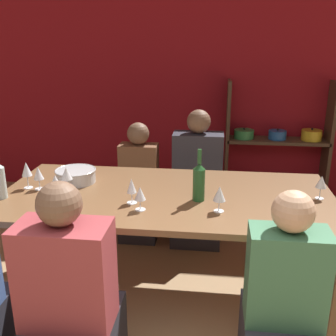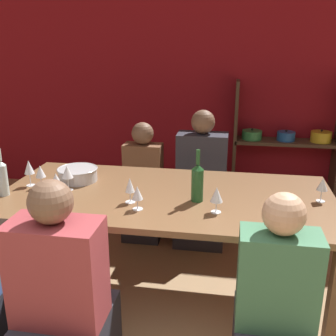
# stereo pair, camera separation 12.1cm
# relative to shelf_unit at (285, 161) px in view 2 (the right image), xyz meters

# --- Properties ---
(wall_back_red) EXTENTS (8.80, 0.06, 2.70)m
(wall_back_red) POSITION_rel_shelf_unit_xyz_m (-0.93, 0.20, 0.88)
(wall_back_red) COLOR maroon
(wall_back_red) RESTS_ON ground_plane
(shelf_unit) EXTENTS (1.14, 0.30, 1.36)m
(shelf_unit) POSITION_rel_shelf_unit_xyz_m (0.00, 0.00, 0.00)
(shelf_unit) COLOR #4C3828
(shelf_unit) RESTS_ON ground_plane
(dining_table) EXTENTS (2.24, 1.08, 0.78)m
(dining_table) POSITION_rel_shelf_unit_xyz_m (-1.02, -1.93, 0.22)
(dining_table) COLOR brown
(dining_table) RESTS_ON ground_plane
(mixing_bowl) EXTENTS (0.30, 0.30, 0.10)m
(mixing_bowl) POSITION_rel_shelf_unit_xyz_m (-1.70, -1.78, 0.36)
(mixing_bowl) COLOR #B7BABC
(mixing_bowl) RESTS_ON dining_table
(wine_bottle_green) EXTENTS (0.07, 0.07, 0.32)m
(wine_bottle_green) POSITION_rel_shelf_unit_xyz_m (-2.08, -2.13, 0.43)
(wine_bottle_green) COLOR #B2C6C1
(wine_bottle_green) RESTS_ON dining_table
(wine_bottle_dark) EXTENTS (0.08, 0.08, 0.34)m
(wine_bottle_dark) POSITION_rel_shelf_unit_xyz_m (-0.80, -2.02, 0.44)
(wine_bottle_dark) COLOR #1E4C23
(wine_bottle_dark) RESTS_ON dining_table
(wine_glass_white_a) EXTENTS (0.07, 0.07, 0.16)m
(wine_glass_white_a) POSITION_rel_shelf_unit_xyz_m (-0.01, -1.90, 0.42)
(wine_glass_white_a) COLOR white
(wine_glass_white_a) RESTS_ON dining_table
(wine_glass_white_b) EXTENTS (0.08, 0.08, 0.16)m
(wine_glass_white_b) POSITION_rel_shelf_unit_xyz_m (-0.67, -2.18, 0.42)
(wine_glass_white_b) COLOR white
(wine_glass_white_b) RESTS_ON dining_table
(wine_glass_white_c) EXTENTS (0.07, 0.07, 0.17)m
(wine_glass_white_c) POSITION_rel_shelf_unit_xyz_m (-1.22, -2.12, 0.42)
(wine_glass_white_c) COLOR white
(wine_glass_white_c) RESTS_ON dining_table
(wine_glass_empty_a) EXTENTS (0.07, 0.07, 0.16)m
(wine_glass_empty_a) POSITION_rel_shelf_unit_xyz_m (-1.90, -1.95, 0.42)
(wine_glass_empty_a) COLOR white
(wine_glass_empty_a) RESTS_ON dining_table
(wine_glass_empty_b) EXTENTS (0.07, 0.07, 0.15)m
(wine_glass_empty_b) POSITION_rel_shelf_unit_xyz_m (-1.15, -2.22, 0.41)
(wine_glass_empty_b) COLOR white
(wine_glass_empty_b) RESTS_ON dining_table
(wine_glass_empty_c) EXTENTS (0.07, 0.07, 0.15)m
(wine_glass_empty_c) POSITION_rel_shelf_unit_xyz_m (-1.74, -2.05, 0.41)
(wine_glass_empty_c) COLOR white
(wine_glass_empty_c) RESTS_ON dining_table
(wine_glass_red_a) EXTENTS (0.07, 0.07, 0.17)m
(wine_glass_red_a) POSITION_rel_shelf_unit_xyz_m (-1.62, -2.29, 0.43)
(wine_glass_red_a) COLOR white
(wine_glass_red_a) RESTS_ON dining_table
(wine_glass_white_d) EXTENTS (0.08, 0.08, 0.18)m
(wine_glass_white_d) POSITION_rel_shelf_unit_xyz_m (-1.69, -1.98, 0.43)
(wine_glass_white_d) COLOR white
(wine_glass_white_d) RESTS_ON dining_table
(wine_glass_white_e) EXTENTS (0.07, 0.07, 0.19)m
(wine_glass_white_e) POSITION_rel_shelf_unit_xyz_m (-1.99, -1.94, 0.44)
(wine_glass_white_e) COLOR white
(wine_glass_white_e) RESTS_ON dining_table
(person_near_a) EXTENTS (0.36, 0.45, 1.15)m
(person_near_a) POSITION_rel_shelf_unit_xyz_m (-0.36, -2.75, -0.05)
(person_near_a) COLOR #2D2D38
(person_near_a) RESTS_ON ground_plane
(person_far_a) EXTENTS (0.34, 0.43, 1.08)m
(person_far_a) POSITION_rel_shelf_unit_xyz_m (-1.38, -1.06, -0.07)
(person_far_a) COLOR #2D2D38
(person_far_a) RESTS_ON ground_plane
(person_far_b) EXTENTS (0.44, 0.55, 1.20)m
(person_far_b) POSITION_rel_shelf_unit_xyz_m (-0.85, -1.04, -0.04)
(person_far_b) COLOR #2D2D38
(person_far_b) RESTS_ON ground_plane
(person_near_c) EXTENTS (0.44, 0.55, 1.18)m
(person_near_c) POSITION_rel_shelf_unit_xyz_m (-1.39, -2.85, -0.05)
(person_near_c) COLOR #2D2D38
(person_near_c) RESTS_ON ground_plane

